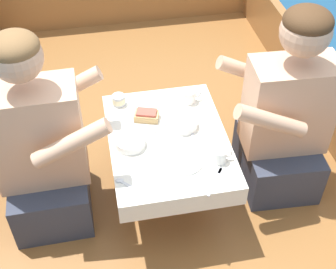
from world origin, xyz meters
name	(u,v)px	position (x,y,z in m)	size (l,w,h in m)	color
ground_plane	(167,230)	(0.00, 0.00, 0.00)	(60.00, 60.00, 0.00)	navy
boat_deck	(167,211)	(0.00, 0.00, 0.18)	(2.05, 3.64, 0.35)	brown
cockpit_table	(168,145)	(0.00, -0.02, 0.70)	(0.55, 0.74, 0.40)	#B2B2B7
person_port	(42,150)	(-0.58, -0.01, 0.76)	(0.53, 0.44, 1.01)	#333847
person_starboard	(285,119)	(0.58, -0.01, 0.77)	(0.54, 0.46, 1.00)	#333847
plate_sandwich	(147,120)	(-0.08, 0.12, 0.76)	(0.20, 0.20, 0.01)	white
plate_bread	(184,161)	(0.04, -0.18, 0.76)	(0.18, 0.18, 0.01)	white
sandwich	(147,115)	(-0.08, 0.12, 0.78)	(0.13, 0.10, 0.05)	tan
bowl_port_near	(130,142)	(-0.18, -0.03, 0.78)	(0.14, 0.14, 0.04)	white
bowl_starboard_near	(184,123)	(0.09, 0.04, 0.78)	(0.13, 0.13, 0.04)	white
coffee_cup_port	(189,96)	(0.16, 0.23, 0.79)	(0.10, 0.07, 0.07)	white
coffee_cup_starboard	(220,155)	(0.20, -0.21, 0.79)	(0.09, 0.06, 0.06)	white
tin_can	(119,100)	(-0.20, 0.27, 0.78)	(0.07, 0.07, 0.05)	silver
utensil_knife_port	(191,142)	(0.10, -0.07, 0.76)	(0.07, 0.16, 0.00)	silver
utensil_knife_starboard	(162,105)	(0.02, 0.22, 0.76)	(0.12, 0.13, 0.00)	silver
utensil_spoon_port	(172,111)	(0.05, 0.16, 0.76)	(0.08, 0.16, 0.01)	silver
utensil_spoon_center	(127,185)	(-0.22, -0.27, 0.76)	(0.13, 0.13, 0.01)	silver
utensil_fork_port	(216,179)	(0.15, -0.31, 0.76)	(0.11, 0.15, 0.00)	silver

